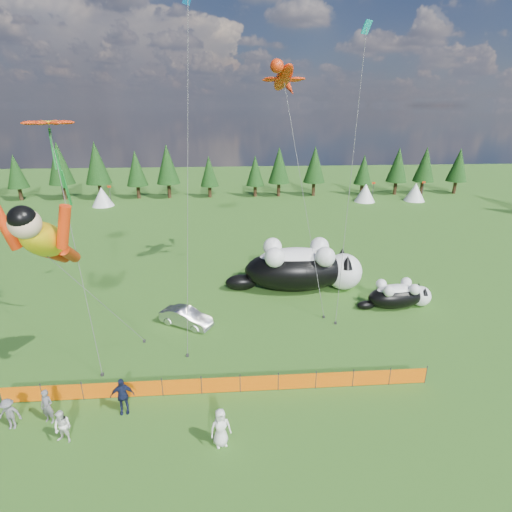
# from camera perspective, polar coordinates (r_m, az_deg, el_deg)

# --- Properties ---
(ground) EXTENTS (160.00, 160.00, 0.00)m
(ground) POSITION_cam_1_polar(r_m,az_deg,el_deg) (24.54, -4.93, -14.43)
(ground) COLOR #0F390A
(ground) RESTS_ON ground
(safety_fence) EXTENTS (22.06, 0.06, 1.10)m
(safety_fence) POSITION_cam_1_polar(r_m,az_deg,el_deg) (21.84, -5.04, -17.88)
(safety_fence) COLOR #262626
(safety_fence) RESTS_ON ground
(tree_line) EXTENTS (90.00, 4.00, 8.00)m
(tree_line) POSITION_cam_1_polar(r_m,az_deg,el_deg) (65.87, -4.72, 11.80)
(tree_line) COLOR black
(tree_line) RESTS_ON ground
(festival_tents) EXTENTS (50.00, 3.20, 2.80)m
(festival_tents) POSITION_cam_1_polar(r_m,az_deg,el_deg) (62.29, 5.62, 8.83)
(festival_tents) COLOR white
(festival_tents) RESTS_ON ground
(cat_large) EXTENTS (11.11, 4.19, 4.01)m
(cat_large) POSITION_cam_1_polar(r_m,az_deg,el_deg) (32.33, 6.60, -1.60)
(cat_large) COLOR black
(cat_large) RESTS_ON ground
(cat_small) EXTENTS (5.69, 2.32, 2.05)m
(cat_small) POSITION_cam_1_polar(r_m,az_deg,el_deg) (31.46, 19.76, -5.26)
(cat_small) COLOR black
(cat_small) RESTS_ON ground
(car) EXTENTS (3.87, 2.97, 1.22)m
(car) POSITION_cam_1_polar(r_m,az_deg,el_deg) (27.82, -9.94, -8.63)
(car) COLOR #B5B5BA
(car) RESTS_ON ground
(spectator_a) EXTENTS (0.74, 0.59, 1.76)m
(spectator_a) POSITION_cam_1_polar(r_m,az_deg,el_deg) (22.25, -27.68, -18.51)
(spectator_a) COLOR slate
(spectator_a) RESTS_ON ground
(spectator_b) EXTENTS (0.90, 0.67, 1.65)m
(spectator_b) POSITION_cam_1_polar(r_m,az_deg,el_deg) (20.93, -25.91, -21.13)
(spectator_b) COLOR white
(spectator_b) RESTS_ON ground
(spectator_c) EXTENTS (1.21, 0.75, 1.94)m
(spectator_c) POSITION_cam_1_polar(r_m,az_deg,el_deg) (21.39, -18.55, -18.42)
(spectator_c) COLOR #151C3B
(spectator_c) RESTS_ON ground
(spectator_d) EXTENTS (1.05, 0.55, 1.61)m
(spectator_d) POSITION_cam_1_polar(r_m,az_deg,el_deg) (22.75, -31.80, -18.66)
(spectator_d) COLOR slate
(spectator_d) RESTS_ON ground
(spectator_e) EXTENTS (1.03, 0.80, 1.87)m
(spectator_e) POSITION_cam_1_polar(r_m,az_deg,el_deg) (19.01, -5.08, -23.22)
(spectator_e) COLOR white
(spectator_e) RESTS_ON ground
(superhero_kite) EXTENTS (5.33, 7.46, 11.49)m
(superhero_kite) POSITION_cam_1_polar(r_m,az_deg,el_deg) (20.22, -27.94, 2.07)
(superhero_kite) COLOR yellow
(superhero_kite) RESTS_ON ground
(gecko_kite) EXTENTS (4.14, 10.76, 18.01)m
(gecko_kite) POSITION_cam_1_polar(r_m,az_deg,el_deg) (32.27, 3.92, 24.05)
(gecko_kite) COLOR red
(gecko_kite) RESTS_ON ground
(flower_kite) EXTENTS (3.78, 5.59, 13.86)m
(flower_kite) POSITION_cam_1_polar(r_m,az_deg,el_deg) (24.80, -27.48, 16.16)
(flower_kite) COLOR red
(flower_kite) RESTS_ON ground
(diamond_kite_a) EXTENTS (1.26, 4.79, 20.38)m
(diamond_kite_a) POSITION_cam_1_polar(r_m,az_deg,el_deg) (24.94, -9.70, 30.80)
(diamond_kite_a) COLOR #0C65B5
(diamond_kite_a) RESTS_ON ground
(diamond_kite_b) EXTENTS (2.68, 5.55, 19.92)m
(diamond_kite_b) POSITION_cam_1_polar(r_m,az_deg,el_deg) (30.17, 15.35, 27.61)
(diamond_kite_b) COLOR #0D9E9C
(diamond_kite_b) RESTS_ON ground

